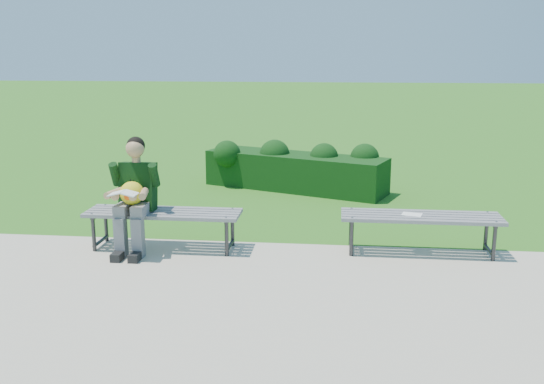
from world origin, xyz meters
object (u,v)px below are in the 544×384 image
at_px(hedge, 295,168).
at_px(seated_boy, 134,192).
at_px(paper_sheet, 412,214).
at_px(bench_right, 421,220).
at_px(bench_left, 163,216).

xyz_separation_m(hedge, seated_boy, (-1.60, -3.49, 0.35)).
relative_size(seated_boy, paper_sheet, 5.15).
bearing_deg(bench_right, paper_sheet, 180.00).
height_order(hedge, bench_right, hedge).
xyz_separation_m(bench_right, seated_boy, (-3.26, -0.26, 0.30)).
bearing_deg(paper_sheet, hedge, 115.77).
bearing_deg(seated_boy, paper_sheet, 4.62).
relative_size(hedge, bench_right, 1.76).
bearing_deg(paper_sheet, bench_right, 0.00).
height_order(bench_left, bench_right, same).
distance_m(hedge, paper_sheet, 3.60).
bearing_deg(bench_right, bench_left, -176.97).
bearing_deg(bench_left, hedge, 69.06).
height_order(bench_left, paper_sheet, bench_left).
height_order(hedge, seated_boy, seated_boy).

